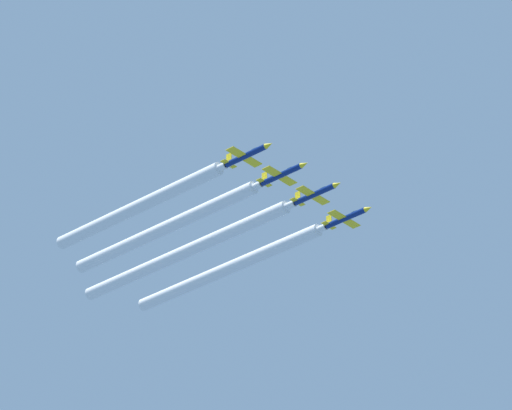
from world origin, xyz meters
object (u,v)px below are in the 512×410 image
(jet_far_left, at_px, (347,217))
(jet_inner_right, at_px, (247,155))
(jet_center, at_px, (283,174))
(jet_inner_left, at_px, (316,194))

(jet_far_left, height_order, jet_inner_right, jet_inner_right)
(jet_center, bearing_deg, jet_far_left, -178.45)
(jet_inner_left, height_order, jet_center, jet_center)
(jet_far_left, distance_m, jet_center, 21.40)
(jet_center, relative_size, jet_inner_right, 1.00)
(jet_inner_right, bearing_deg, jet_far_left, -179.39)
(jet_far_left, distance_m, jet_inner_right, 31.93)
(jet_far_left, xyz_separation_m, jet_inner_right, (31.92, 0.34, 0.21))
(jet_inner_right, bearing_deg, jet_inner_left, 178.86)
(jet_far_left, xyz_separation_m, jet_center, (21.39, 0.58, 0.55))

